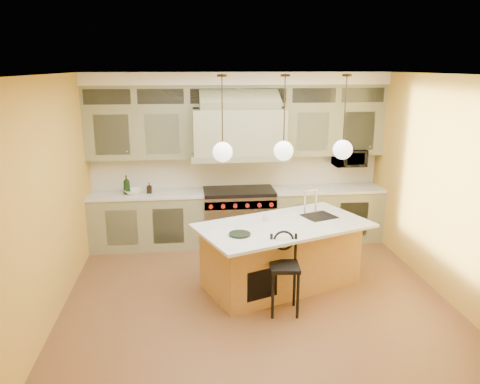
{
  "coord_description": "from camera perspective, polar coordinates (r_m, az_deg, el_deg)",
  "views": [
    {
      "loc": [
        -0.85,
        -5.5,
        3.0
      ],
      "look_at": [
        -0.15,
        0.7,
        1.31
      ],
      "focal_mm": 35.0,
      "sensor_mm": 36.0,
      "label": 1
    }
  ],
  "objects": [
    {
      "name": "floor",
      "position": [
        6.32,
        2.08,
        -13.19
      ],
      "size": [
        5.0,
        5.0,
        0.0
      ],
      "primitive_type": "plane",
      "color": "brown",
      "rests_on": "ground"
    },
    {
      "name": "ceiling",
      "position": [
        5.56,
        2.37,
        14.13
      ],
      "size": [
        5.0,
        5.0,
        0.0
      ],
      "primitive_type": "plane",
      "rotation": [
        3.14,
        0.0,
        0.0
      ],
      "color": "white",
      "rests_on": "wall_back"
    },
    {
      "name": "wall_back",
      "position": [
        8.19,
        -0.42,
        4.26
      ],
      "size": [
        5.0,
        0.0,
        5.0
      ],
      "primitive_type": "plane",
      "rotation": [
        1.57,
        0.0,
        0.0
      ],
      "color": "gold",
      "rests_on": "ground"
    },
    {
      "name": "wall_front",
      "position": [
        3.48,
        8.54,
        -11.47
      ],
      "size": [
        5.0,
        0.0,
        5.0
      ],
      "primitive_type": "plane",
      "rotation": [
        -1.57,
        0.0,
        0.0
      ],
      "color": "gold",
      "rests_on": "ground"
    },
    {
      "name": "wall_left",
      "position": [
        5.94,
        -22.36,
        -1.12
      ],
      "size": [
        0.0,
        5.0,
        5.0
      ],
      "primitive_type": "plane",
      "rotation": [
        1.57,
        0.0,
        1.57
      ],
      "color": "gold",
      "rests_on": "ground"
    },
    {
      "name": "wall_right",
      "position": [
        6.62,
        24.14,
        0.28
      ],
      "size": [
        0.0,
        5.0,
        5.0
      ],
      "primitive_type": "plane",
      "rotation": [
        1.57,
        0.0,
        -1.57
      ],
      "color": "gold",
      "rests_on": "ground"
    },
    {
      "name": "back_cabinetry",
      "position": [
        7.93,
        -0.21,
        3.75
      ],
      "size": [
        5.0,
        0.77,
        2.9
      ],
      "color": "gray",
      "rests_on": "floor"
    },
    {
      "name": "range",
      "position": [
        8.09,
        -0.14,
        -2.95
      ],
      "size": [
        1.2,
        0.74,
        0.96
      ],
      "color": "silver",
      "rests_on": "floor"
    },
    {
      "name": "kitchen_island",
      "position": [
        6.58,
        5.06,
        -7.48
      ],
      "size": [
        2.58,
        1.97,
        1.35
      ],
      "rotation": [
        0.0,
        0.0,
        0.37
      ],
      "color": "olive",
      "rests_on": "floor"
    },
    {
      "name": "counter_stool",
      "position": [
        5.87,
        5.4,
        -9.25
      ],
      "size": [
        0.39,
        0.39,
        1.03
      ],
      "rotation": [
        0.0,
        0.0,
        -0.09
      ],
      "color": "black",
      "rests_on": "floor"
    },
    {
      "name": "microwave",
      "position": [
        8.38,
        13.18,
        4.11
      ],
      "size": [
        0.54,
        0.37,
        0.3
      ],
      "primitive_type": "imported",
      "color": "black",
      "rests_on": "back_cabinetry"
    },
    {
      "name": "oil_bottle_a",
      "position": [
        7.95,
        -13.65,
        0.87
      ],
      "size": [
        0.13,
        0.13,
        0.31
      ],
      "primitive_type": "imported",
      "rotation": [
        0.0,
        0.0,
        -0.1
      ],
      "color": "black",
      "rests_on": "back_cabinetry"
    },
    {
      "name": "oil_bottle_b",
      "position": [
        7.93,
        -11.0,
        0.49
      ],
      "size": [
        0.09,
        0.09,
        0.18
      ],
      "primitive_type": "imported",
      "rotation": [
        0.0,
        0.0,
        -0.09
      ],
      "color": "black",
      "rests_on": "back_cabinetry"
    },
    {
      "name": "fruit_bowl",
      "position": [
        7.97,
        -12.86,
        0.07
      ],
      "size": [
        0.33,
        0.33,
        0.07
      ],
      "primitive_type": "imported",
      "rotation": [
        0.0,
        0.0,
        0.09
      ],
      "color": "white",
      "rests_on": "back_cabinetry"
    },
    {
      "name": "cup",
      "position": [
        6.51,
        3.15,
        -3.08
      ],
      "size": [
        0.11,
        0.11,
        0.09
      ],
      "primitive_type": "imported",
      "rotation": [
        0.0,
        0.0,
        -0.15
      ],
      "color": "white",
      "rests_on": "kitchen_island"
    },
    {
      "name": "pendant_left",
      "position": [
        6.05,
        -2.14,
        5.17
      ],
      "size": [
        0.26,
        0.26,
        1.11
      ],
      "color": "#2D2319",
      "rests_on": "ceiling"
    },
    {
      "name": "pendant_center",
      "position": [
        6.16,
        5.33,
        5.29
      ],
      "size": [
        0.26,
        0.26,
        1.11
      ],
      "color": "#2D2319",
      "rests_on": "ceiling"
    },
    {
      "name": "pendant_right",
      "position": [
        6.37,
        12.42,
        5.33
      ],
      "size": [
        0.26,
        0.26,
        1.11
      ],
      "color": "#2D2319",
      "rests_on": "ceiling"
    }
  ]
}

